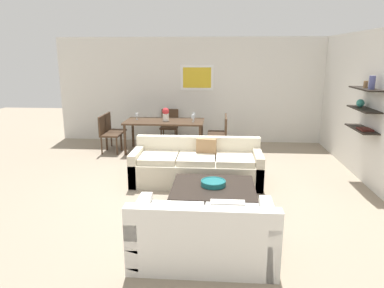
{
  "coord_description": "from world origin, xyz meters",
  "views": [
    {
      "loc": [
        0.36,
        -5.79,
        2.28
      ],
      "look_at": [
        -0.1,
        0.2,
        0.75
      ],
      "focal_mm": 33.2,
      "sensor_mm": 36.0,
      "label": 1
    }
  ],
  "objects": [
    {
      "name": "ground_plane",
      "position": [
        0.0,
        0.0,
        0.0
      ],
      "size": [
        18.0,
        18.0,
        0.0
      ],
      "primitive_type": "plane",
      "color": "gray"
    },
    {
      "name": "back_wall_unit",
      "position": [
        0.29,
        3.53,
        1.35
      ],
      "size": [
        8.4,
        0.09,
        2.7
      ],
      "color": "silver",
      "rests_on": "ground"
    },
    {
      "name": "right_wall_shelf_unit",
      "position": [
        3.03,
        0.6,
        1.35
      ],
      "size": [
        0.34,
        8.2,
        2.7
      ],
      "color": "silver",
      "rests_on": "ground"
    },
    {
      "name": "sofa_beige",
      "position": [
        -0.02,
        0.34,
        0.29
      ],
      "size": [
        2.31,
        0.9,
        0.78
      ],
      "color": "beige",
      "rests_on": "ground"
    },
    {
      "name": "loveseat_white",
      "position": [
        0.21,
        -2.17,
        0.29
      ],
      "size": [
        1.6,
        0.9,
        0.78
      ],
      "color": "white",
      "rests_on": "ground"
    },
    {
      "name": "coffee_table",
      "position": [
        0.3,
        -0.86,
        0.19
      ],
      "size": [
        1.22,
        1.07,
        0.38
      ],
      "color": "black",
      "rests_on": "ground"
    },
    {
      "name": "decorative_bowl",
      "position": [
        0.29,
        -0.82,
        0.42
      ],
      "size": [
        0.37,
        0.37,
        0.08
      ],
      "color": "#19666B",
      "rests_on": "coffee_table"
    },
    {
      "name": "dining_table",
      "position": [
        -0.92,
        2.38,
        0.68
      ],
      "size": [
        1.85,
        0.89,
        0.75
      ],
      "color": "#422D1E",
      "rests_on": "ground"
    },
    {
      "name": "dining_chair_head",
      "position": [
        -0.92,
        3.23,
        0.5
      ],
      "size": [
        0.44,
        0.44,
        0.88
      ],
      "color": "#422D1E",
      "rests_on": "ground"
    },
    {
      "name": "dining_chair_left_near",
      "position": [
        -2.25,
        2.18,
        0.5
      ],
      "size": [
        0.44,
        0.44,
        0.88
      ],
      "color": "#422D1E",
      "rests_on": "ground"
    },
    {
      "name": "dining_chair_left_far",
      "position": [
        -2.25,
        2.58,
        0.5
      ],
      "size": [
        0.44,
        0.44,
        0.88
      ],
      "color": "#422D1E",
      "rests_on": "ground"
    },
    {
      "name": "dining_chair_right_far",
      "position": [
        0.41,
        2.58,
        0.5
      ],
      "size": [
        0.44,
        0.44,
        0.88
      ],
      "color": "#422D1E",
      "rests_on": "ground"
    },
    {
      "name": "dining_chair_right_near",
      "position": [
        0.41,
        2.18,
        0.5
      ],
      "size": [
        0.44,
        0.44,
        0.88
      ],
      "color": "#422D1E",
      "rests_on": "ground"
    },
    {
      "name": "wine_glass_head",
      "position": [
        -0.92,
        2.77,
        0.88
      ],
      "size": [
        0.07,
        0.07,
        0.19
      ],
      "color": "silver",
      "rests_on": "dining_table"
    },
    {
      "name": "wine_glass_left_far",
      "position": [
        -1.61,
        2.49,
        0.86
      ],
      "size": [
        0.08,
        0.08,
        0.16
      ],
      "color": "silver",
      "rests_on": "dining_table"
    },
    {
      "name": "wine_glass_right_near",
      "position": [
        -0.24,
        2.27,
        0.87
      ],
      "size": [
        0.08,
        0.08,
        0.17
      ],
      "color": "silver",
      "rests_on": "dining_table"
    },
    {
      "name": "wine_glass_right_far",
      "position": [
        -0.24,
        2.49,
        0.88
      ],
      "size": [
        0.07,
        0.07,
        0.17
      ],
      "color": "silver",
      "rests_on": "dining_table"
    },
    {
      "name": "centerpiece_vase",
      "position": [
        -0.89,
        2.37,
        0.91
      ],
      "size": [
        0.16,
        0.16,
        0.31
      ],
      "color": "silver",
      "rests_on": "dining_table"
    }
  ]
}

